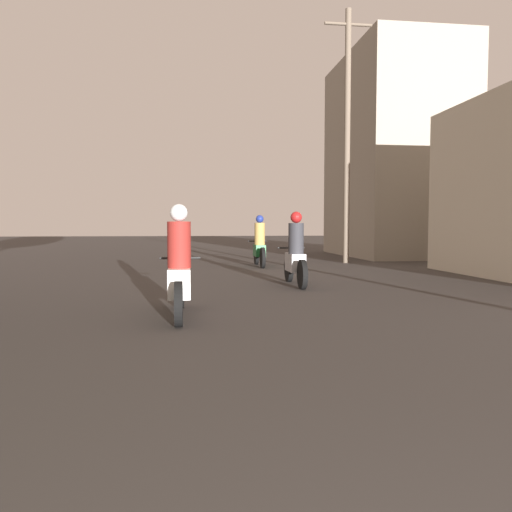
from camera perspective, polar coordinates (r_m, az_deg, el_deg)
name	(u,v)px	position (r m, az deg, el deg)	size (l,w,h in m)	color
motorcycle_white	(179,272)	(6.99, -8.74, -1.84)	(0.60, 2.00, 1.56)	black
motorcycle_silver	(295,256)	(10.55, 4.53, 0.02)	(0.60, 1.95, 1.56)	black
motorcycle_green	(259,246)	(15.47, 0.40, 1.18)	(0.60, 2.04, 1.59)	black
building_right_far	(393,157)	(21.96, 15.41, 10.90)	(4.09, 6.68, 8.27)	gray
utility_pole_far	(347,133)	(17.38, 10.38, 13.70)	(1.60, 0.20, 8.38)	#6B5B4C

